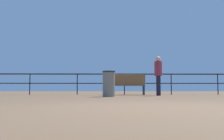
% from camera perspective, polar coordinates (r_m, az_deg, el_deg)
% --- Properties ---
extents(ground_plane, '(60.00, 60.00, 0.00)m').
position_cam_1_polar(ground_plane, '(3.72, 11.46, -8.08)').
color(ground_plane, brown).
extents(pier_railing, '(22.46, 0.05, 1.00)m').
position_cam_1_polar(pier_railing, '(12.36, 2.74, -1.97)').
color(pier_railing, black).
rests_on(pier_railing, ground_plane).
extents(bench_near_left, '(1.73, 0.64, 0.91)m').
position_cam_1_polar(bench_near_left, '(11.63, 3.03, -3.03)').
color(bench_near_left, brown).
rests_on(bench_near_left, ground_plane).
extents(person_by_bench, '(0.30, 0.51, 1.59)m').
position_cam_1_polar(person_by_bench, '(10.64, 10.15, -0.65)').
color(person_by_bench, black).
rests_on(person_by_bench, ground_plane).
extents(trash_bin, '(0.43, 0.43, 0.88)m').
position_cam_1_polar(trash_bin, '(8.81, -0.72, -3.05)').
color(trash_bin, slate).
rests_on(trash_bin, ground_plane).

